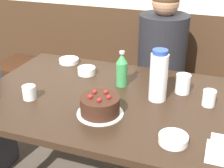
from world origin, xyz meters
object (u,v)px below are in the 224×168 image
(bowl_sauce_shallow, at_px, (69,61))
(glass_tumbler_short, at_px, (29,92))
(glass_shot_small, at_px, (209,98))
(person_teal_shirt, at_px, (160,75))
(birthday_cake, at_px, (100,106))
(soju_bottle, at_px, (122,70))
(water_pitcher, at_px, (159,76))
(bowl_soup_white, at_px, (173,139))
(bowl_rice_small, at_px, (87,71))
(bench_seat, at_px, (142,106))
(glass_water_tall, at_px, (183,84))
(napkin_holder, at_px, (221,151))

(bowl_sauce_shallow, bearing_deg, glass_tumbler_short, -85.91)
(glass_shot_small, height_order, person_teal_shirt, person_teal_shirt)
(birthday_cake, distance_m, soju_bottle, 0.33)
(water_pitcher, relative_size, person_teal_shirt, 0.23)
(bowl_soup_white, distance_m, bowl_rice_small, 0.81)
(bench_seat, xyz_separation_m, glass_shot_small, (0.52, -0.75, 0.55))
(water_pitcher, relative_size, glass_water_tall, 2.58)
(bench_seat, distance_m, birthday_cake, 1.15)
(glass_shot_small, bearing_deg, bowl_sauce_shallow, 163.01)
(bowl_sauce_shallow, distance_m, glass_tumbler_short, 0.52)
(bench_seat, xyz_separation_m, birthday_cake, (0.04, -1.01, 0.56))
(water_pitcher, height_order, glass_tumbler_short, water_pitcher)
(napkin_holder, xyz_separation_m, bowl_soup_white, (-0.19, 0.05, -0.02))
(bench_seat, distance_m, glass_tumbler_short, 1.19)
(water_pitcher, bearing_deg, napkin_holder, -50.13)
(birthday_cake, xyz_separation_m, water_pitcher, (0.22, 0.24, 0.09))
(glass_shot_small, bearing_deg, soju_bottle, 171.68)
(soju_bottle, bearing_deg, birthday_cake, -89.92)
(bowl_rice_small, height_order, bowl_sauce_shallow, bowl_rice_small)
(soju_bottle, bearing_deg, glass_tumbler_short, -142.24)
(water_pitcher, distance_m, bowl_sauce_shallow, 0.74)
(bench_seat, bearing_deg, bowl_sauce_shallow, -130.46)
(water_pitcher, height_order, glass_shot_small, water_pitcher)
(water_pitcher, distance_m, glass_water_tall, 0.18)
(person_teal_shirt, bearing_deg, water_pitcher, 9.36)
(glass_water_tall, bearing_deg, person_teal_shirt, 112.17)
(bench_seat, relative_size, water_pitcher, 10.00)
(birthday_cake, distance_m, glass_tumbler_short, 0.40)
(birthday_cake, xyz_separation_m, bowl_sauce_shallow, (-0.44, 0.54, -0.03))
(birthday_cake, xyz_separation_m, glass_tumbler_short, (-0.40, 0.02, -0.01))
(birthday_cake, height_order, glass_shot_small, birthday_cake)
(water_pitcher, xyz_separation_m, bowl_rice_small, (-0.47, 0.17, -0.11))
(bench_seat, height_order, birthday_cake, birthday_cake)
(birthday_cake, bearing_deg, glass_tumbler_short, 177.33)
(napkin_holder, distance_m, glass_water_tall, 0.56)
(birthday_cake, relative_size, water_pitcher, 0.83)
(bowl_sauce_shallow, bearing_deg, napkin_holder, -35.09)
(birthday_cake, height_order, person_teal_shirt, person_teal_shirt)
(water_pitcher, bearing_deg, glass_water_tall, 46.95)
(soju_bottle, bearing_deg, napkin_holder, -41.32)
(birthday_cake, height_order, glass_water_tall, birthday_cake)
(water_pitcher, distance_m, napkin_holder, 0.52)
(bench_seat, relative_size, glass_water_tall, 25.84)
(soju_bottle, distance_m, glass_shot_small, 0.49)
(birthday_cake, xyz_separation_m, glass_shot_small, (0.48, 0.26, -0.00))
(birthday_cake, distance_m, bowl_rice_small, 0.48)
(bench_seat, distance_m, person_teal_shirt, 0.40)
(glass_water_tall, bearing_deg, bench_seat, 119.69)
(bowl_rice_small, relative_size, glass_water_tall, 1.03)
(person_teal_shirt, bearing_deg, birthday_cake, -7.29)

